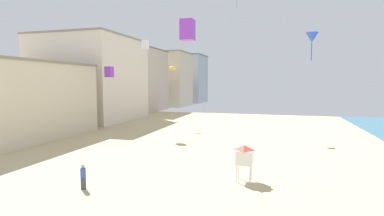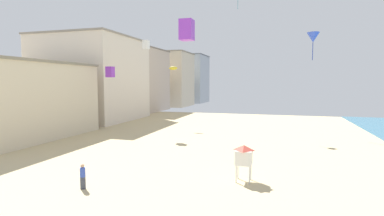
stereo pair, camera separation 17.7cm
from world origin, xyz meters
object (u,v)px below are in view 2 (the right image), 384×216
at_px(kite_purple_box, 110,72).
at_px(kite_blue_delta, 313,37).
at_px(kite_white_box, 146,45).
at_px(kite_flyer, 83,175).
at_px(lifeguard_stand, 244,155).
at_px(kite_yellow_parafoil, 173,68).
at_px(kite_purple_box_2, 187,30).

height_order(kite_purple_box, kite_blue_delta, kite_blue_delta).
bearing_deg(kite_purple_box, kite_white_box, 0.89).
relative_size(kite_flyer, lifeguard_stand, 0.64).
xyz_separation_m(kite_blue_delta, kite_yellow_parafoil, (-19.79, -0.22, -3.80)).
bearing_deg(kite_flyer, lifeguard_stand, -47.56).
bearing_deg(kite_purple_box, lifeguard_stand, -38.37).
distance_m(lifeguard_stand, kite_purple_box_2, 9.22).
xyz_separation_m(kite_purple_box, kite_blue_delta, (26.98, 6.29, 4.50)).
distance_m(kite_flyer, kite_purple_box, 24.62).
bearing_deg(lifeguard_stand, kite_purple_box, 157.82).
bearing_deg(kite_yellow_parafoil, kite_blue_delta, 0.63).
height_order(kite_purple_box, kite_white_box, kite_white_box).
bearing_deg(kite_white_box, kite_blue_delta, 16.15).
xyz_separation_m(kite_flyer, kite_purple_box, (-10.91, 20.79, 7.42)).
height_order(lifeguard_stand, kite_yellow_parafoil, kite_yellow_parafoil).
height_order(kite_blue_delta, kite_white_box, kite_blue_delta).
height_order(kite_flyer, kite_yellow_parafoil, kite_yellow_parafoil).
relative_size(lifeguard_stand, kite_blue_delta, 0.69).
distance_m(lifeguard_stand, kite_blue_delta, 25.94).
relative_size(lifeguard_stand, kite_purple_box, 1.71).
height_order(kite_blue_delta, kite_purple_box_2, kite_blue_delta).
xyz_separation_m(lifeguard_stand, kite_yellow_parafoil, (-13.45, 22.41, 7.20)).
xyz_separation_m(kite_flyer, kite_yellow_parafoil, (-3.72, 26.86, 8.12)).
distance_m(kite_flyer, lifeguard_stand, 10.73).
bearing_deg(kite_white_box, kite_purple_box, -179.11).
height_order(lifeguard_stand, kite_blue_delta, kite_blue_delta).
height_order(kite_yellow_parafoil, kite_white_box, kite_white_box).
height_order(kite_flyer, kite_purple_box_2, kite_purple_box_2).
bearing_deg(kite_purple_box, kite_purple_box_2, -47.58).
xyz_separation_m(kite_blue_delta, kite_white_box, (-21.43, -6.20, -0.92)).
relative_size(lifeguard_stand, kite_white_box, 2.19).
relative_size(kite_flyer, kite_purple_box, 1.10).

